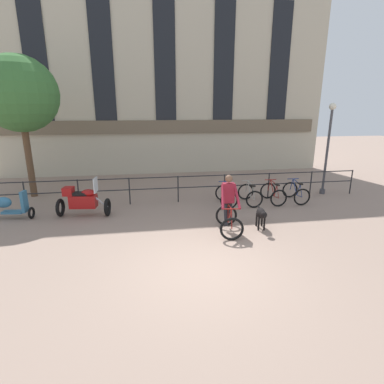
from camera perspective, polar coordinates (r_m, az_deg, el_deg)
The scene contains 13 objects.
ground_plane at distance 7.18m, azimuth 2.22°, elevation -14.40°, with size 60.00×60.00×0.00m, color gray.
canal_railing at distance 11.72m, azimuth -2.67°, elevation 1.43°, with size 15.05×0.05×1.05m.
building_facade at distance 17.21m, azimuth -5.22°, elevation 21.74°, with size 18.00×0.72×10.88m.
cyclist_with_bike at distance 8.98m, azimuth 7.00°, elevation -2.83°, with size 0.82×1.25×1.70m.
dog at distance 9.37m, azimuth 13.07°, elevation -4.15°, with size 0.36×0.95×0.68m.
parked_motorcycle at distance 10.86m, azimuth -20.08°, elevation -1.51°, with size 1.79×0.83×1.35m.
parked_bicycle_near_lamp at distance 11.52m, azimuth 6.51°, elevation -0.72°, with size 0.72×1.15×0.86m.
parked_bicycle_mid_left at distance 11.80m, azimuth 10.97°, elevation -0.51°, with size 0.68×1.12×0.86m.
parked_bicycle_mid_right at distance 12.15m, azimuth 15.20°, elevation -0.30°, with size 0.67×1.12×0.86m.
parked_bicycle_far_end at distance 12.57m, azimuth 19.17°, elevation -0.11°, with size 0.70×1.13×0.86m.
parked_scooter at distance 11.66m, azimuth -31.25°, elevation -2.24°, with size 1.32×0.55×0.96m.
street_lamp at distance 13.84m, azimuth 24.49°, elevation 8.32°, with size 0.28×0.28×3.80m.
tree_canalside_left at distance 13.86m, azimuth -30.03°, elevation 15.79°, with size 2.92×2.92×5.58m.
Camera 1 is at (-1.24, -6.08, 3.61)m, focal length 28.00 mm.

